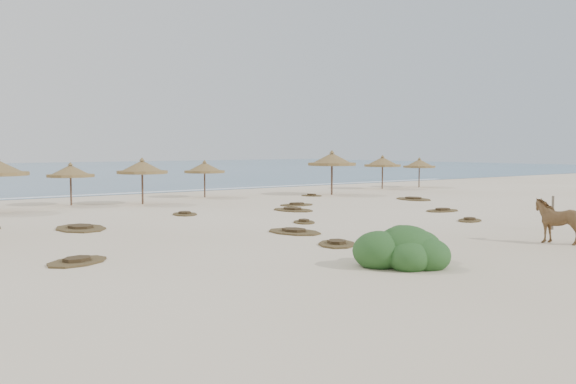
# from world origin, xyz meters

# --- Properties ---
(ground) EXTENTS (160.00, 160.00, 0.00)m
(ground) POSITION_xyz_m (0.00, 0.00, 0.00)
(ground) COLOR beige
(ground) RESTS_ON ground
(foam_line) EXTENTS (70.00, 0.60, 0.01)m
(foam_line) POSITION_xyz_m (0.00, 26.00, 0.00)
(foam_line) COLOR white
(foam_line) RESTS_ON ground
(palapa_2) EXTENTS (3.24, 3.24, 2.50)m
(palapa_2) POSITION_xyz_m (-5.71, 18.95, 1.94)
(palapa_2) COLOR brown
(palapa_2) RESTS_ON ground
(palapa_3) EXTENTS (3.67, 3.67, 2.75)m
(palapa_3) POSITION_xyz_m (-2.12, 17.16, 2.14)
(palapa_3) COLOR brown
(palapa_3) RESTS_ON ground
(palapa_4) EXTENTS (3.11, 3.11, 2.51)m
(palapa_4) POSITION_xyz_m (3.38, 19.45, 1.94)
(palapa_4) COLOR brown
(palapa_4) RESTS_ON ground
(palapa_5) EXTENTS (3.43, 3.43, 3.15)m
(palapa_5) POSITION_xyz_m (11.64, 16.04, 2.45)
(palapa_5) COLOR brown
(palapa_5) RESTS_ON ground
(palapa_6) EXTENTS (3.51, 3.51, 2.74)m
(palapa_6) POSITION_xyz_m (19.15, 18.45, 2.12)
(palapa_6) COLOR brown
(palapa_6) RESTS_ON ground
(palapa_7) EXTENTS (3.53, 3.53, 2.51)m
(palapa_7) POSITION_xyz_m (23.16, 18.10, 1.94)
(palapa_7) COLOR brown
(palapa_7) RESTS_ON ground
(horse) EXTENTS (1.45, 2.01, 1.55)m
(horse) POSITION_xyz_m (2.90, -5.95, 0.77)
(horse) COLOR #977145
(horse) RESTS_ON ground
(fence_post_near) EXTENTS (0.11, 0.11, 1.37)m
(fence_post_near) POSITION_xyz_m (6.13, -3.75, 0.69)
(fence_post_near) COLOR #64594B
(fence_post_near) RESTS_ON ground
(bush) EXTENTS (2.95, 2.60, 1.32)m
(bush) POSITION_xyz_m (-4.56, -5.50, 0.43)
(bush) COLOR #2B5C27
(bush) RESTS_ON ground
(scrub_0) EXTENTS (2.48, 2.22, 0.16)m
(scrub_0) POSITION_xyz_m (-11.80, 0.52, 0.05)
(scrub_0) COLOR brown
(scrub_0) RESTS_ON ground
(scrub_1) EXTENTS (2.34, 3.23, 0.16)m
(scrub_1) POSITION_xyz_m (-9.03, 8.06, 0.05)
(scrub_1) COLOR brown
(scrub_1) RESTS_ON ground
(scrub_2) EXTENTS (1.53, 1.72, 0.16)m
(scrub_2) POSITION_xyz_m (-0.43, 4.18, 0.05)
(scrub_2) COLOR brown
(scrub_2) RESTS_ON ground
(scrub_3) EXTENTS (1.84, 2.65, 0.16)m
(scrub_3) POSITION_xyz_m (2.57, 8.83, 0.05)
(scrub_3) COLOR brown
(scrub_3) RESTS_ON ground
(scrub_4) EXTENTS (2.04, 1.36, 0.16)m
(scrub_4) POSITION_xyz_m (8.53, 3.79, 0.05)
(scrub_4) COLOR brown
(scrub_4) RESTS_ON ground
(scrub_5) EXTENTS (2.49, 3.20, 0.16)m
(scrub_5) POSITION_xyz_m (13.02, 9.73, 0.05)
(scrub_5) COLOR brown
(scrub_5) RESTS_ON ground
(scrub_7) EXTENTS (2.20, 1.56, 0.16)m
(scrub_7) POSITION_xyz_m (4.57, 11.05, 0.05)
(scrub_7) COLOR brown
(scrub_7) RESTS_ON ground
(scrub_9) EXTENTS (1.84, 2.62, 0.16)m
(scrub_9) POSITION_xyz_m (-2.78, 1.87, 0.05)
(scrub_9) COLOR brown
(scrub_9) RESTS_ON ground
(scrub_10) EXTENTS (1.48, 1.78, 0.16)m
(scrub_10) POSITION_xyz_m (9.74, 15.98, 0.05)
(scrub_10) COLOR brown
(scrub_10) RESTS_ON ground
(scrub_11) EXTENTS (2.23, 2.32, 0.16)m
(scrub_11) POSITION_xyz_m (-3.55, -1.50, 0.05)
(scrub_11) COLOR brown
(scrub_11) RESTS_ON ground
(scrub_12) EXTENTS (1.84, 1.58, 0.16)m
(scrub_12) POSITION_xyz_m (5.95, 0.15, 0.05)
(scrub_12) COLOR brown
(scrub_12) RESTS_ON ground
(scrub_13) EXTENTS (1.74, 2.13, 0.16)m
(scrub_13) POSITION_xyz_m (-2.98, 10.42, 0.05)
(scrub_13) COLOR brown
(scrub_13) RESTS_ON ground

